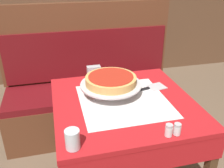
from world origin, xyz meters
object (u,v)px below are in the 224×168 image
Objects in this scene: pizza_pan_stand at (111,85)px; dining_table_rear at (65,43)px; booth_bench at (92,98)px; condiment_caddy at (69,31)px; deep_dish_pizza at (111,80)px; napkin_holder at (94,72)px; water_glass_near at (72,139)px; dining_table_front at (123,115)px; salt_shaker at (169,130)px; pepper_shaker at (177,129)px; pizza_server at (150,88)px.

dining_table_rear is at bearing 96.76° from pizza_pan_stand.
booth_bench is 11.68× the size of condiment_caddy.
napkin_holder is at bearing 102.14° from deep_dish_pizza.
water_glass_near is at bearing -122.40° from pizza_pan_stand.
pizza_pan_stand is at bearing 118.45° from dining_table_front.
pepper_shaker is (0.05, 0.00, -0.00)m from salt_shaker.
water_glass_near is 0.69× the size of condiment_caddy.
booth_bench is at bearing -82.26° from condiment_caddy.
dining_table_rear is at bearing 178.11° from condiment_caddy.
dining_table_front is 0.92m from booth_bench.
pepper_shaker is 0.63× the size of napkin_holder.
salt_shaker is (0.12, -0.39, 0.14)m from dining_table_front.
pizza_pan_stand is 1.60m from condiment_caddy.
dining_table_front is 0.21m from pizza_pan_stand.
pepper_shaker is at bearing -78.93° from dining_table_rear.
condiment_caddy reaches higher than water_glass_near.
pepper_shaker is at bearing -66.00° from deep_dish_pizza.
pizza_server is 0.51m from pepper_shaker.
pizza_pan_stand reaches higher than pizza_server.
booth_bench is 17.00× the size of water_glass_near.
pizza_server is 0.44m from napkin_holder.
booth_bench is at bearing 90.60° from deep_dish_pizza.
dining_table_rear is at bearing 87.01° from water_glass_near.
napkin_holder is at bearing 109.86° from pepper_shaker.
pepper_shaker is (0.23, -1.24, 0.46)m from booth_bench.
booth_bench is 16.45× the size of napkin_holder.
pizza_server reaches higher than dining_table_front.
booth_bench is 4.15× the size of pizza_pan_stand.
dining_table_rear is 2.40× the size of deep_dish_pizza.
napkin_holder is at bearing 106.81° from salt_shaker.
pizza_pan_stand is at bearing 114.00° from pepper_shaker.
dining_table_front is 3.26× the size of pizza_server.
deep_dish_pizza is 3.28× the size of napkin_holder.
pizza_pan_stand is 0.29m from pizza_server.
deep_dish_pizza is at bearing -89.40° from booth_bench.
dining_table_rear is (-0.25, 1.71, -0.00)m from dining_table_front.
water_glass_near is (-0.30, -0.47, -0.02)m from pizza_pan_stand.
pizza_pan_stand reaches higher than salt_shaker.
dining_table_rear is 0.93m from booth_bench.
deep_dish_pizza reaches higher than pepper_shaker.
salt_shaker is (0.47, -0.03, -0.02)m from water_glass_near.
dining_table_front is at bearing -73.09° from napkin_holder.
dining_table_rear is 12.02× the size of salt_shaker.
dining_table_front is 1.72m from dining_table_rear.
pizza_pan_stand is 3.96× the size of napkin_holder.
pizza_server is at bearing 27.89° from dining_table_front.
salt_shaker is at bearing 180.00° from pepper_shaker.
deep_dish_pizza is 0.56m from water_glass_near.
pizza_server is at bearing -38.80° from napkin_holder.
condiment_caddy is at bearing 94.41° from deep_dish_pizza.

